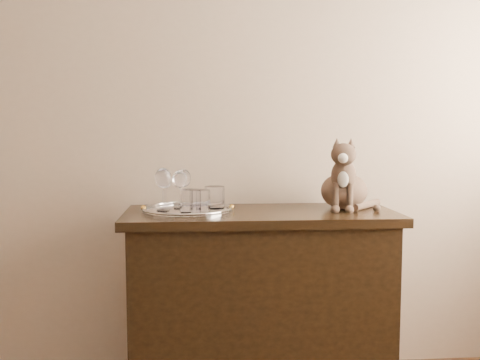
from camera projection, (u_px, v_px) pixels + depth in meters
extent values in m
cube|color=#C4AB93|center=(130.00, 101.00, 2.59)|extent=(4.00, 0.10, 2.70)
cylinder|color=silver|center=(188.00, 210.00, 2.37)|extent=(0.40, 0.40, 0.01)
cylinder|color=white|center=(200.00, 201.00, 2.29)|extent=(0.09, 0.09, 0.10)
cylinder|color=white|center=(190.00, 201.00, 2.28)|extent=(0.09, 0.09, 0.10)
cylinder|color=white|center=(215.00, 197.00, 2.40)|extent=(0.09, 0.09, 0.10)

